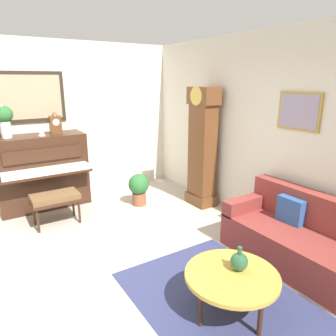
% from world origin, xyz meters
% --- Properties ---
extents(ground_plane, '(6.40, 6.00, 0.10)m').
position_xyz_m(ground_plane, '(0.00, 0.00, -0.05)').
color(ground_plane, '#B2A899').
extents(wall_left, '(0.13, 4.90, 2.80)m').
position_xyz_m(wall_left, '(-2.60, -0.01, 1.41)').
color(wall_left, silver).
rests_on(wall_left, ground_plane).
extents(wall_back, '(5.30, 0.13, 2.80)m').
position_xyz_m(wall_back, '(0.02, 2.40, 1.40)').
color(wall_back, silver).
rests_on(wall_back, ground_plane).
extents(area_rug, '(2.10, 1.50, 0.01)m').
position_xyz_m(area_rug, '(1.32, 0.67, 0.00)').
color(area_rug, navy).
rests_on(area_rug, ground_plane).
extents(piano, '(0.87, 1.44, 1.25)m').
position_xyz_m(piano, '(-2.23, -0.26, 0.63)').
color(piano, '#3D2316').
rests_on(piano, ground_plane).
extents(piano_bench, '(0.42, 0.70, 0.48)m').
position_xyz_m(piano_bench, '(-1.40, -0.27, 0.41)').
color(piano_bench, '#3D2316').
rests_on(piano_bench, ground_plane).
extents(grandfather_clock, '(0.52, 0.34, 2.03)m').
position_xyz_m(grandfather_clock, '(-0.86, 2.09, 0.96)').
color(grandfather_clock, brown).
rests_on(grandfather_clock, ground_plane).
extents(couch, '(1.90, 0.80, 0.84)m').
position_xyz_m(couch, '(1.32, 1.92, 0.31)').
color(couch, maroon).
rests_on(couch, ground_plane).
extents(coffee_table, '(0.88, 0.88, 0.40)m').
position_xyz_m(coffee_table, '(1.41, 0.66, 0.37)').
color(coffee_table, gold).
rests_on(coffee_table, ground_plane).
extents(mantel_clock, '(0.13, 0.18, 0.38)m').
position_xyz_m(mantel_clock, '(-2.23, 0.03, 1.42)').
color(mantel_clock, brown).
rests_on(mantel_clock, piano).
extents(flower_vase, '(0.26, 0.26, 0.58)m').
position_xyz_m(flower_vase, '(-2.23, -0.72, 1.56)').
color(flower_vase, silver).
rests_on(flower_vase, piano).
extents(teacup, '(0.12, 0.12, 0.06)m').
position_xyz_m(teacup, '(-2.15, -0.22, 1.27)').
color(teacup, white).
rests_on(teacup, piano).
extents(green_jug, '(0.17, 0.17, 0.24)m').
position_xyz_m(green_jug, '(1.39, 0.76, 0.49)').
color(green_jug, '#234C33').
rests_on(green_jug, coffee_table).
extents(potted_plant, '(0.36, 0.36, 0.56)m').
position_xyz_m(potted_plant, '(-1.40, 1.14, 0.32)').
color(potted_plant, '#935138').
rests_on(potted_plant, ground_plane).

